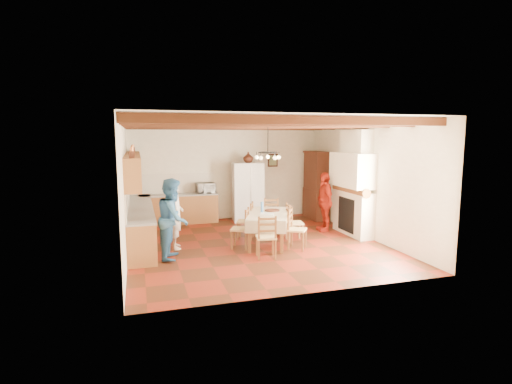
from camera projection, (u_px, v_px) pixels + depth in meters
The scene contains 31 objects.
floor at pixel (256, 244), 9.83m from camera, with size 6.00×6.50×0.02m, color #472010.
ceiling at pixel (256, 120), 9.42m from camera, with size 6.00×6.50×0.02m, color white.
wall_back at pixel (226, 172), 12.72m from camera, with size 6.00×0.02×3.00m, color beige.
wall_front at pixel (312, 206), 6.53m from camera, with size 6.00×0.02×3.00m, color beige.
wall_left at pixel (125, 188), 8.77m from camera, with size 0.02×6.50×3.00m, color beige.
wall_right at pixel (365, 180), 10.48m from camera, with size 0.02×6.50×3.00m, color beige.
ceiling_beams at pixel (256, 124), 9.43m from camera, with size 6.00×6.30×0.16m, color #391D0D, non-canonical shape.
lower_cabinets_left at pixel (141, 225), 10.00m from camera, with size 0.60×4.30×0.86m, color brown.
lower_cabinets_back at pixel (179, 209), 12.13m from camera, with size 2.30×0.60×0.86m, color brown.
countertop_left at pixel (140, 207), 9.94m from camera, with size 0.62×4.30×0.04m, color slate.
countertop_back at pixel (179, 195), 12.07m from camera, with size 2.34×0.62×0.04m, color slate.
backsplash_left at pixel (127, 195), 9.82m from camera, with size 0.03×4.30×0.60m, color beige.
backsplash_back at pixel (178, 183), 12.30m from camera, with size 2.30×0.03×0.60m, color beige.
upper_cabinets at pixel (133, 168), 9.77m from camera, with size 0.35×4.20×0.70m, color brown.
fireplace at pixel (351, 183), 10.60m from camera, with size 0.56×1.60×2.80m, color #EBE3C4, non-canonical shape.
wall_picture at pixel (273, 160), 13.08m from camera, with size 0.34×0.03×0.42m, color black.
refrigerator at pixel (248, 192), 12.43m from camera, with size 0.91×0.75×1.83m, color white.
hutch at pixel (316, 185), 12.76m from camera, with size 0.50×1.19×2.16m, color #39190E, non-canonical shape.
dining_table at pixel (268, 216), 9.73m from camera, with size 1.49×1.98×0.78m.
chandelier at pixel (268, 152), 9.51m from camera, with size 0.47×0.47×0.03m, color black.
chair_left_near at pixel (240, 228), 9.41m from camera, with size 0.42×0.40×0.96m, color brown, non-canonical shape.
chair_left_far at pixel (245, 221), 10.26m from camera, with size 0.42×0.40×0.96m, color brown, non-canonical shape.
chair_right_near at pixel (297, 229), 9.35m from camera, with size 0.42×0.40×0.96m, color brown, non-canonical shape.
chair_right_far at pixel (295, 222), 10.08m from camera, with size 0.42×0.40×0.96m, color brown, non-canonical shape.
chair_end_near at pixel (266, 236), 8.65m from camera, with size 0.42×0.40×0.96m, color brown, non-canonical shape.
chair_end_far at pixel (271, 217), 10.78m from camera, with size 0.42×0.40×0.96m, color brown, non-canonical shape.
person_man at pixel (175, 214), 9.36m from camera, with size 0.59×0.39×1.63m, color white.
person_woman_blue at pixel (173, 219), 8.59m from camera, with size 0.85×0.66×1.75m, color #2F6498.
person_woman_red at pixel (324, 202), 11.13m from camera, with size 0.97×0.40×1.65m, color #A92111.
microwave at pixel (206, 188), 12.28m from camera, with size 0.56×0.38×0.31m, color silver.
fridge_vase at pixel (248, 157), 12.29m from camera, with size 0.32×0.32×0.33m, color #39190E.
Camera 1 is at (-2.73, -9.16, 2.63)m, focal length 28.00 mm.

